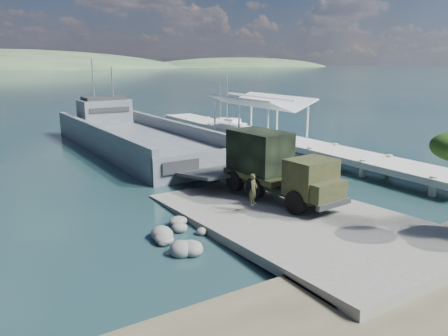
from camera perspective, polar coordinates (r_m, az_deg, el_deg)
The scene contains 10 objects.
ground at distance 25.85m, azimuth 7.70°, elevation -6.53°, with size 1400.00×1400.00×0.00m, color #18373A.
boat_ramp at distance 25.05m, azimuth 9.19°, elevation -6.64°, with size 10.00×18.00×0.50m, color slate.
shoreline_rocks at distance 23.04m, azimuth -5.23°, elevation -9.05°, with size 3.20×5.60×0.90m, color #60605E, non-canonical shape.
distant_headlands at distance 582.28m, azimuth -26.25°, elevation 11.54°, with size 1000.00×240.00×48.00m, color #2F492D, non-canonical shape.
pier at distance 47.60m, azimuth 5.39°, elevation 4.89°, with size 6.40×44.00×6.10m.
landing_craft at distance 46.03m, azimuth -11.46°, elevation 3.37°, with size 8.82×33.46×9.90m.
military_truck at distance 27.54m, azimuth 6.72°, elevation 0.23°, with size 3.37×8.87×4.03m.
soldier at distance 25.10m, azimuth 3.83°, elevation -3.64°, with size 0.67×0.44×1.83m, color black.
sailboat_near at distance 63.03m, azimuth -0.40°, elevation 5.96°, with size 2.17×5.07×5.98m.
sailboat_far at distance 60.67m, azimuth 0.51°, elevation 5.73°, with size 2.63×6.35×7.50m.
Camera 1 is at (-15.69, -18.50, 8.92)m, focal length 35.00 mm.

